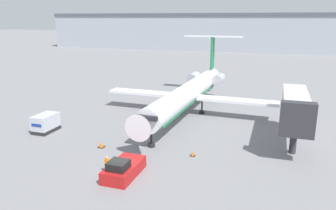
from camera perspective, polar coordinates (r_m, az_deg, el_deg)
ground_plane at (r=30.49m, az=-8.21°, el=-12.10°), size 600.00×600.00×0.00m
terminal_building at (r=144.78m, az=13.83°, el=12.21°), size 180.00×16.80×15.63m
airplane_main at (r=47.89m, az=3.61°, el=2.26°), size 25.54×32.85×10.59m
pushback_tug at (r=30.17m, az=-7.74°, el=-10.95°), size 2.39×4.83×1.83m
luggage_cart at (r=43.55m, az=-20.53°, el=-2.96°), size 2.02×3.35×2.19m
worker_near_tug at (r=30.81m, az=-10.57°, el=-10.13°), size 0.40×0.24×1.65m
traffic_cone_left at (r=36.90m, az=-11.55°, el=-6.76°), size 0.69×0.69×0.67m
traffic_cone_right at (r=34.13m, az=4.31°, el=-8.40°), size 0.51×0.51×0.59m
jet_bridge at (r=37.90m, az=21.30°, el=-0.35°), size 3.20×11.66×6.19m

